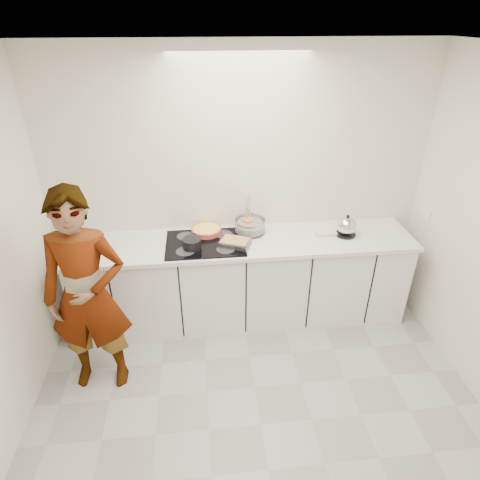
{
  "coord_description": "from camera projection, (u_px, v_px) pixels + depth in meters",
  "views": [
    {
      "loc": [
        -0.37,
        -1.96,
        2.76
      ],
      "look_at": [
        -0.05,
        1.05,
        1.05
      ],
      "focal_mm": 30.0,
      "sensor_mm": 36.0,
      "label": 1
    }
  ],
  "objects": [
    {
      "name": "floor",
      "position": [
        261.0,
        425.0,
        3.09
      ],
      "size": [
        3.6,
        3.2,
        0.0
      ],
      "primitive_type": "cube",
      "color": "#ADADAC",
      "rests_on": "ground"
    },
    {
      "name": "ceiling",
      "position": [
        276.0,
        55.0,
        1.81
      ],
      "size": [
        3.6,
        3.2,
        0.0
      ],
      "primitive_type": "cube",
      "color": "white",
      "rests_on": "wall_back"
    },
    {
      "name": "wall_back",
      "position": [
        239.0,
        189.0,
        3.83
      ],
      "size": [
        3.6,
        0.0,
        2.6
      ],
      "primitive_type": "cube",
      "color": "white",
      "rests_on": "ground"
    },
    {
      "name": "base_cabinets",
      "position": [
        243.0,
        282.0,
        3.98
      ],
      "size": [
        3.2,
        0.58,
        0.87
      ],
      "primitive_type": "cube",
      "color": "white",
      "rests_on": "floor"
    },
    {
      "name": "countertop",
      "position": [
        243.0,
        243.0,
        3.76
      ],
      "size": [
        3.24,
        0.64,
        0.04
      ],
      "primitive_type": "cube",
      "color": "white",
      "rests_on": "base_cabinets"
    },
    {
      "name": "hob",
      "position": [
        205.0,
        243.0,
        3.69
      ],
      "size": [
        0.72,
        0.54,
        0.01
      ],
      "primitive_type": "cube",
      "color": "black",
      "rests_on": "countertop"
    },
    {
      "name": "tart_dish",
      "position": [
        206.0,
        230.0,
        3.85
      ],
      "size": [
        0.31,
        0.31,
        0.05
      ],
      "color": "#D04E45",
      "rests_on": "hob"
    },
    {
      "name": "saucepan",
      "position": [
        192.0,
        243.0,
        3.58
      ],
      "size": [
        0.22,
        0.22,
        0.16
      ],
      "color": "black",
      "rests_on": "hob"
    },
    {
      "name": "baking_dish",
      "position": [
        235.0,
        242.0,
        3.64
      ],
      "size": [
        0.32,
        0.28,
        0.05
      ],
      "color": "silver",
      "rests_on": "hob"
    },
    {
      "name": "mixing_bowl",
      "position": [
        250.0,
        227.0,
        3.86
      ],
      "size": [
        0.37,
        0.37,
        0.13
      ],
      "color": "silver",
      "rests_on": "countertop"
    },
    {
      "name": "tea_towel",
      "position": [
        325.0,
        232.0,
        3.86
      ],
      "size": [
        0.2,
        0.15,
        0.03
      ],
      "primitive_type": "cube",
      "rotation": [
        0.0,
        0.0,
        0.04
      ],
      "color": "white",
      "rests_on": "countertop"
    },
    {
      "name": "kettle",
      "position": [
        346.0,
        227.0,
        3.8
      ],
      "size": [
        0.21,
        0.21,
        0.22
      ],
      "color": "black",
      "rests_on": "countertop"
    },
    {
      "name": "utensil_crock",
      "position": [
        248.0,
        225.0,
        3.87
      ],
      "size": [
        0.14,
        0.14,
        0.14
      ],
      "primitive_type": "cylinder",
      "rotation": [
        0.0,
        0.0,
        0.42
      ],
      "color": "orange",
      "rests_on": "countertop"
    },
    {
      "name": "cook",
      "position": [
        87.0,
        296.0,
        3.07
      ],
      "size": [
        0.66,
        0.44,
        1.76
      ],
      "primitive_type": "imported",
      "rotation": [
        0.0,
        0.0,
        -0.04
      ],
      "color": "white",
      "rests_on": "floor"
    }
  ]
}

